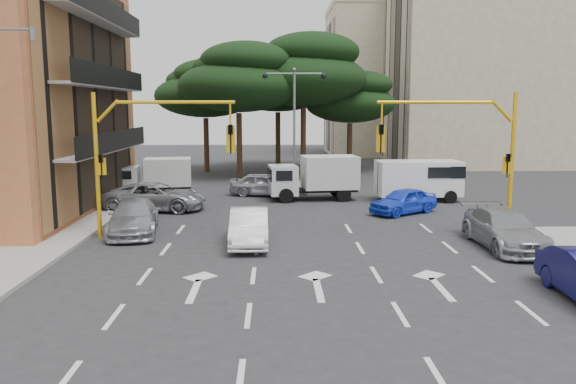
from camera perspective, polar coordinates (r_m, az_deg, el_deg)
name	(u,v)px	position (r m, az deg, el deg)	size (l,w,h in m)	color
ground	(308,248)	(21.80, 2.09, -5.74)	(120.00, 120.00, 0.00)	#28282B
median_strip	(294,188)	(37.48, 0.63, 0.46)	(1.40, 6.00, 0.15)	gray
apartment_beige_near	(502,64)	(57.30, 20.89, 12.04)	(20.20, 12.15, 18.70)	tan
apartment_beige_far	(399,81)	(66.68, 11.19, 11.01)	(16.20, 12.15, 16.70)	tan
pine_left_near	(239,77)	(43.17, -4.98, 11.53)	(9.15, 9.15, 10.23)	#382616
pine_center	(304,70)	(45.18, 1.66, 12.30)	(9.98, 9.98, 11.16)	#382616
pine_left_far	(206,88)	(47.39, -8.34, 10.37)	(8.32, 8.32, 9.30)	#382616
pine_right	(351,97)	(47.46, 6.42, 9.57)	(7.49, 7.49, 8.37)	#382616
pine_back	(278,82)	(50.08, -0.98, 11.16)	(9.15, 9.15, 10.23)	#382616
signal_mast_right	(470,144)	(24.49, 18.01, 4.65)	(5.79, 0.37, 6.00)	#EFB114
signal_mast_left	(140,145)	(23.76, -14.82, 4.67)	(5.79, 0.37, 6.00)	#EFB114
street_lamp_center	(294,107)	(37.10, 0.64, 8.67)	(4.16, 0.36, 7.77)	slate
car_white_hatch	(249,227)	(22.31, -3.98, -3.57)	(1.48, 4.25, 1.40)	white
car_blue_compact	(403,201)	(29.27, 11.65, -0.89)	(1.55, 3.85, 1.31)	blue
car_silver_wagon	(134,217)	(25.12, -15.41, -2.47)	(1.97, 4.86, 1.41)	#989A9F
car_silver_cross_a	(155,197)	(30.34, -13.33, -0.46)	(2.44, 5.29, 1.47)	#9B9DA2
car_silver_cross_b	(264,184)	(34.40, -2.45, 0.77)	(1.67, 4.14, 1.41)	#A7A9AF
car_silver_parked	(504,229)	(23.34, 21.11, -3.52)	(2.04, 5.01, 1.46)	#93979B
van_white	(418,180)	(33.40, 13.07, 1.16)	(2.15, 4.75, 2.38)	white
box_truck_a	(154,177)	(35.51, -13.44, 1.50)	(1.95, 4.65, 2.29)	silver
box_truck_b	(314,178)	(32.91, 2.65, 1.44)	(2.20, 5.23, 2.57)	silver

